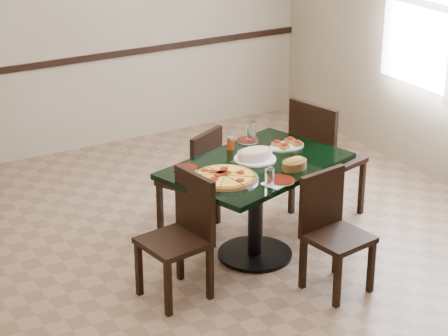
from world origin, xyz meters
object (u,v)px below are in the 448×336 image
chair_far (196,175)px  chair_right (321,153)px  pepperoni_pizza (225,177)px  bread_basket (294,164)px  bruschetta_platter (287,144)px  chair_near (331,226)px  lasagna_casserole (255,154)px  main_table (256,186)px  chair_left (183,230)px

chair_far → chair_right: 1.02m
pepperoni_pizza → bread_basket: bearing=-8.6°
chair_far → bruschetta_platter: 0.77m
chair_near → lasagna_casserole: 0.79m
bruschetta_platter → chair_right: bearing=18.8°
chair_far → chair_near: (0.36, -1.26, 0.00)m
main_table → chair_right: chair_right is taller
chair_far → chair_right: chair_right is taller
chair_near → lasagna_casserole: (-0.19, 0.69, 0.33)m
chair_right → main_table: bearing=96.9°
chair_near → bruschetta_platter: bearing=70.1°
pepperoni_pizza → lasagna_casserole: size_ratio=1.54×
chair_right → pepperoni_pizza: size_ratio=2.12×
chair_far → lasagna_casserole: 0.69m
main_table → chair_left: chair_left is taller
chair_far → main_table: bearing=76.2°
chair_right → chair_left: size_ratio=1.14×
chair_right → bruschetta_platter: chair_right is taller
chair_left → lasagna_casserole: 0.85m
chair_left → bread_basket: bearing=80.9°
chair_right → bread_basket: bearing=115.9°
main_table → pepperoni_pizza: size_ratio=3.17×
chair_near → bread_basket: size_ratio=3.68×
chair_near → chair_right: 1.12m
pepperoni_pizza → bruschetta_platter: bearing=22.7°
lasagna_casserole → bread_basket: bearing=-63.5°
chair_left → bruschetta_platter: chair_left is taller
pepperoni_pizza → chair_near: bearing=-40.6°
chair_far → bruschetta_platter: size_ratio=2.91×
main_table → lasagna_casserole: lasagna_casserole is taller
chair_far → chair_left: chair_left is taller
chair_left → chair_near: bearing=57.5°
main_table → chair_far: chair_far is taller
bruschetta_platter → chair_far: bearing=136.3°
chair_right → chair_far: bearing=57.3°
chair_left → pepperoni_pizza: 0.46m
lasagna_casserole → bread_basket: same height
chair_left → pepperoni_pizza: bearing=92.0°
bread_basket → lasagna_casserole: bearing=105.9°
bread_basket → main_table: bearing=116.9°
chair_left → bruschetta_platter: (1.08, 0.37, 0.29)m
chair_far → chair_near: chair_near is taller
main_table → lasagna_casserole: size_ratio=4.87×
chair_near → bread_basket: bread_basket is taller
lasagna_casserole → bread_basket: (0.15, -0.29, -0.01)m
main_table → chair_far: 0.66m
lasagna_casserole → bruschetta_platter: bearing=14.6°
main_table → lasagna_casserole: 0.24m
chair_near → lasagna_casserole: lasagna_casserole is taller
pepperoni_pizza → lasagna_casserole: (0.38, 0.21, 0.03)m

